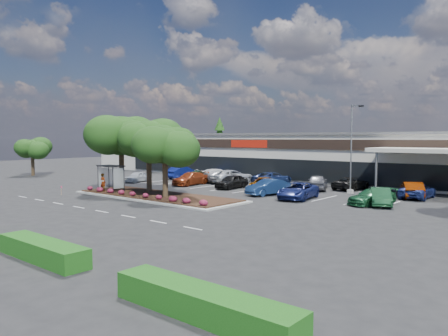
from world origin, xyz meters
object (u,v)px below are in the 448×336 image
Objects in this scene: car_0 at (137,177)px; car_1 at (198,177)px; light_pole at (352,155)px; survey_stake at (61,189)px.

car_0 is 7.90m from car_1.
light_pole reaches higher than car_1.
car_0 is at bearing -166.07° from light_pole.
light_pole is at bearing 42.13° from survey_stake.
car_1 is (6.80, 4.01, 0.05)m from car_0.
car_0 is (-4.36, 12.88, 0.08)m from survey_stake.
car_1 is at bearing -172.91° from light_pole.
car_1 reaches higher than survey_stake.
light_pole is 28.87m from survey_stake.
car_0 is at bearing -166.60° from car_1.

